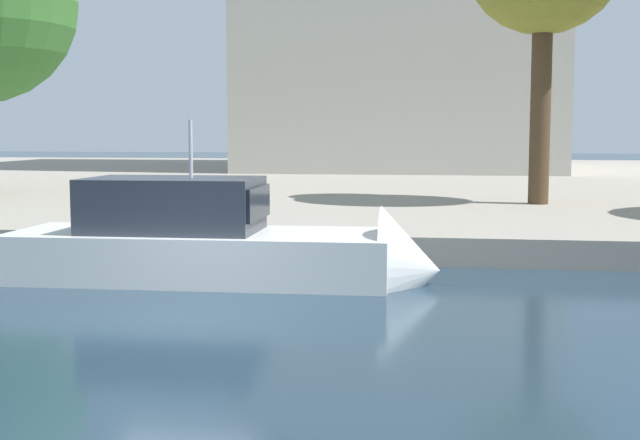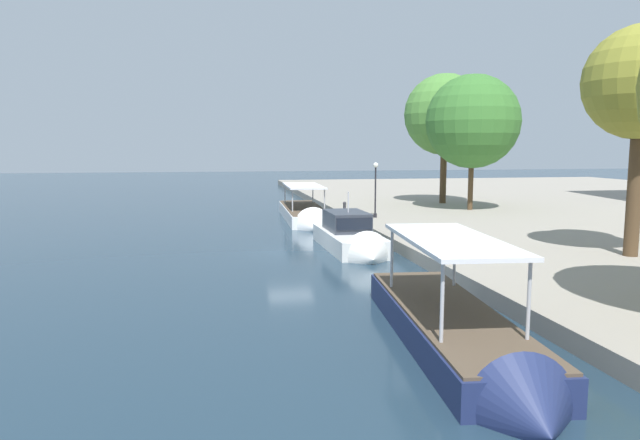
# 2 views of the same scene
# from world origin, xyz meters

# --- Properties ---
(ground_plane) EXTENTS (220.00, 220.00, 0.00)m
(ground_plane) POSITION_xyz_m (0.00, 0.00, 0.00)
(ground_plane) COLOR #1E3342
(dock_promenade) EXTENTS (120.00, 55.00, 0.67)m
(dock_promenade) POSITION_xyz_m (0.00, 33.35, 0.34)
(dock_promenade) COLOR gray
(dock_promenade) RESTS_ON ground_plane
(motor_yacht_1) EXTENTS (8.90, 2.89, 4.31)m
(motor_yacht_1) POSITION_xyz_m (0.05, 3.52, 0.55)
(motor_yacht_1) COLOR silver
(motor_yacht_1) RESTS_ON ground_plane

